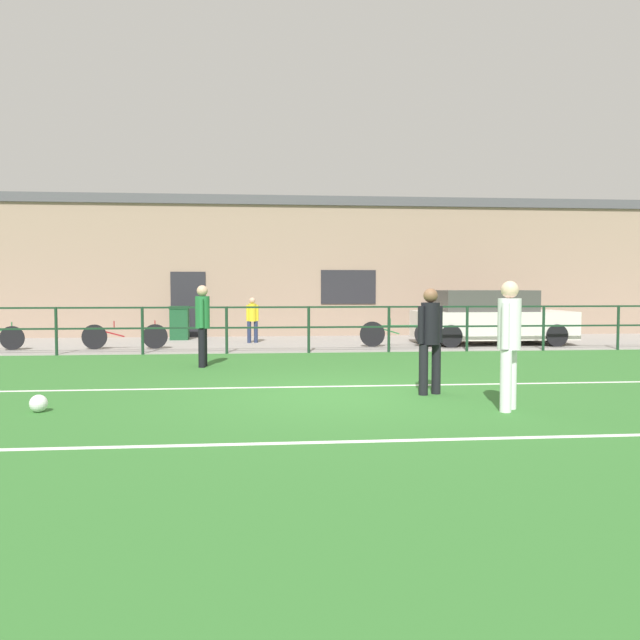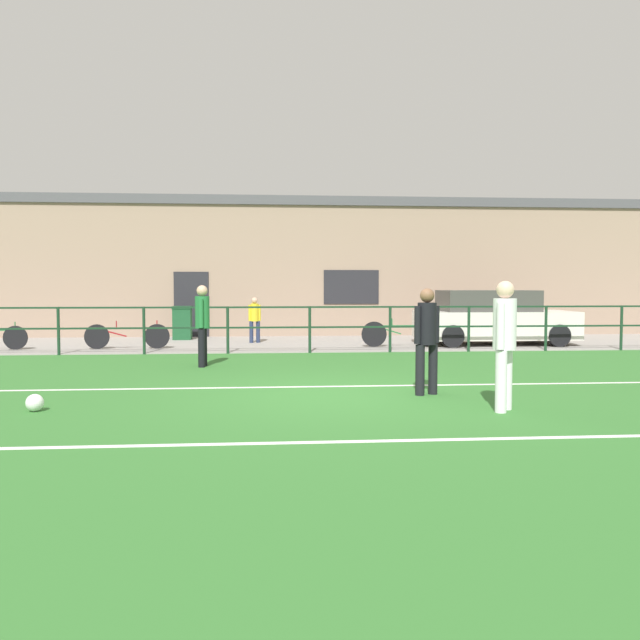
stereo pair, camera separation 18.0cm
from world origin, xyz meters
name	(u,v)px [view 1 (the left image)]	position (x,y,z in m)	size (l,w,h in m)	color
ground	(339,396)	(0.00, 0.00, -0.02)	(60.00, 44.00, 0.04)	#33702D
field_line_touchline	(333,386)	(0.00, 0.78, 0.00)	(36.00, 0.11, 0.00)	white
field_line_hash	(372,441)	(0.00, -2.88, 0.00)	(36.00, 0.11, 0.00)	white
pavement_strip	(302,343)	(0.00, 8.50, 0.01)	(48.00, 5.00, 0.02)	gray
perimeter_fence	(309,323)	(0.00, 6.00, 0.75)	(36.07, 0.07, 1.15)	#193823
clubhouse_facade	(295,267)	(0.00, 12.20, 2.28)	(28.00, 2.56, 4.55)	gray
player_goalkeeper	(430,334)	(1.37, -0.11, 0.91)	(0.42, 0.28, 1.61)	black
player_striker	(509,337)	(2.08, -1.41, 0.97)	(0.32, 0.40, 1.71)	white
player_winger	(203,321)	(-2.35, 3.56, 0.94)	(0.29, 0.45, 1.66)	black
soccer_ball_match	(39,403)	(-4.06, -0.95, 0.11)	(0.23, 0.23, 0.23)	white
spectator_child	(252,317)	(-1.41, 8.71, 0.76)	(0.35, 0.23, 1.30)	#232D4C
parked_car_red	(490,318)	(5.23, 7.70, 0.74)	(4.28, 1.93, 1.51)	silver
bicycle_parked_0	(125,336)	(-4.67, 7.20, 0.35)	(2.17, 0.04, 0.74)	black
bicycle_parked_1	(400,333)	(2.54, 7.20, 0.37)	(2.16, 0.04, 0.77)	black
trash_bin_0	(179,323)	(-3.63, 9.95, 0.53)	(0.57, 0.49, 1.02)	#194C28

